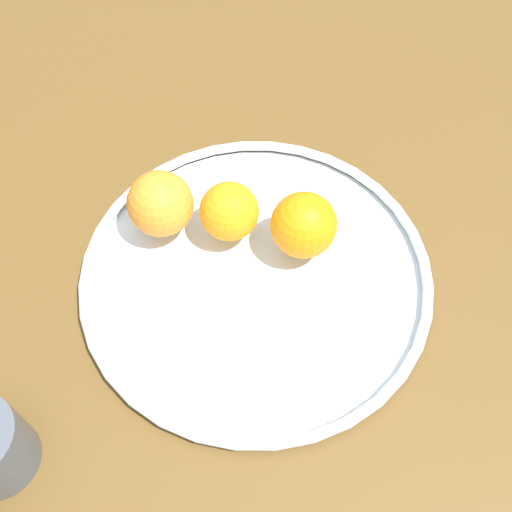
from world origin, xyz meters
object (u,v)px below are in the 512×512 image
Objects in this scene: fruit_bowl at (256,274)px; orange_front_left at (233,210)px; orange_back_left at (304,225)px; orange_center at (160,204)px.

fruit_bowl is 7.75cm from orange_front_left.
orange_center is at bearing 51.85° from orange_back_left.
fruit_bowl is 5.86× the size of orange_front_left.
fruit_bowl is at bearing 176.09° from orange_front_left.
orange_front_left is (5.75, 5.89, -0.34)cm from orange_back_left.
fruit_bowl is at bearing -148.88° from orange_center.
orange_back_left is at bearing -83.73° from fruit_bowl.
orange_front_left is at bearing -121.95° from orange_center.
fruit_bowl is 5.32× the size of orange_back_left.
orange_front_left is at bearing 45.68° from orange_back_left.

